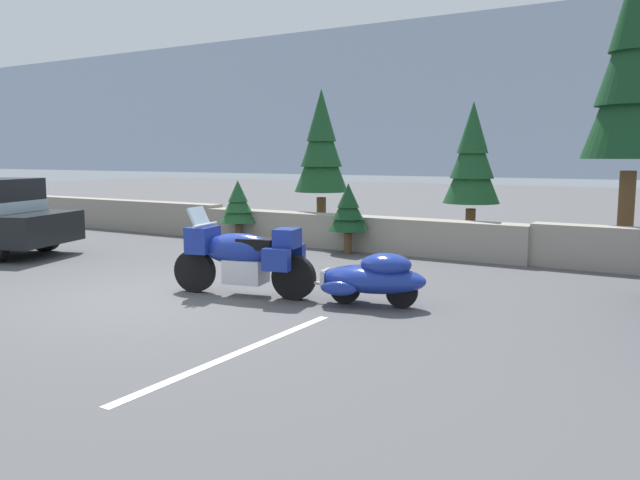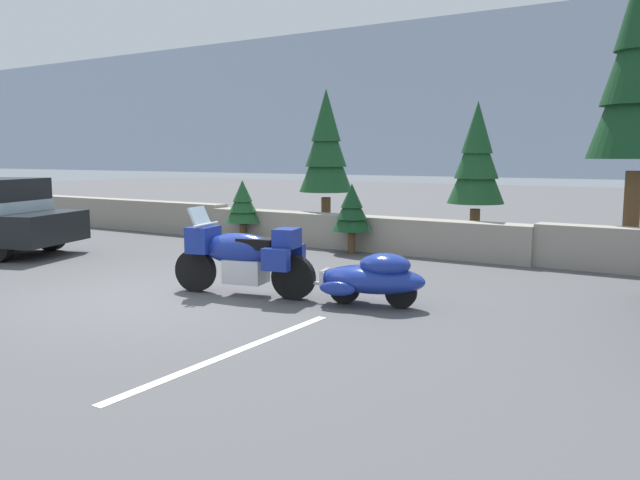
# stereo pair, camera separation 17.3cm
# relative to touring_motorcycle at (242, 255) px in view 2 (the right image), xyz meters

# --- Properties ---
(ground_plane) EXTENTS (80.00, 80.00, 0.00)m
(ground_plane) POSITION_rel_touring_motorcycle_xyz_m (-0.93, -0.79, -0.62)
(ground_plane) COLOR #4C4C4F
(stone_guard_wall) EXTENTS (24.00, 0.60, 0.85)m
(stone_guard_wall) POSITION_rel_touring_motorcycle_xyz_m (-1.15, 5.17, -0.21)
(stone_guard_wall) COLOR gray
(stone_guard_wall) RESTS_ON ground
(touring_motorcycle) EXTENTS (2.29, 1.04, 1.33)m
(touring_motorcycle) POSITION_rel_touring_motorcycle_xyz_m (0.00, 0.00, 0.00)
(touring_motorcycle) COLOR black
(touring_motorcycle) RESTS_ON ground
(car_shaped_trailer) EXTENTS (2.23, 1.02, 0.76)m
(car_shaped_trailer) POSITION_rel_touring_motorcycle_xyz_m (2.00, 0.44, -0.21)
(car_shaped_trailer) COLOR black
(car_shaped_trailer) RESTS_ON ground
(pine_tree_secondary) EXTENTS (1.24, 1.24, 3.28)m
(pine_tree_secondary) POSITION_rel_touring_motorcycle_xyz_m (1.47, 6.25, 1.43)
(pine_tree_secondary) COLOR brown
(pine_tree_secondary) RESTS_ON ground
(pine_tree_far_right) EXTENTS (1.33, 1.33, 3.74)m
(pine_tree_far_right) POSITION_rel_touring_motorcycle_xyz_m (-2.32, 6.12, 1.72)
(pine_tree_far_right) COLOR brown
(pine_tree_far_right) RESTS_ON ground
(pine_sapling_near) EXTENTS (0.87, 0.87, 1.52)m
(pine_sapling_near) POSITION_rel_touring_motorcycle_xyz_m (-3.82, 4.70, 0.33)
(pine_sapling_near) COLOR brown
(pine_sapling_near) RESTS_ON ground
(pine_sapling_farther) EXTENTS (0.87, 0.87, 1.52)m
(pine_sapling_farther) POSITION_rel_touring_motorcycle_xyz_m (-0.70, 4.58, 0.33)
(pine_sapling_farther) COLOR brown
(pine_sapling_farther) RESTS_ON ground
(parking_stripe_marker) EXTENTS (0.12, 3.60, 0.01)m
(parking_stripe_marker) POSITION_rel_touring_motorcycle_xyz_m (1.74, -2.29, -0.62)
(parking_stripe_marker) COLOR silver
(parking_stripe_marker) RESTS_ON ground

